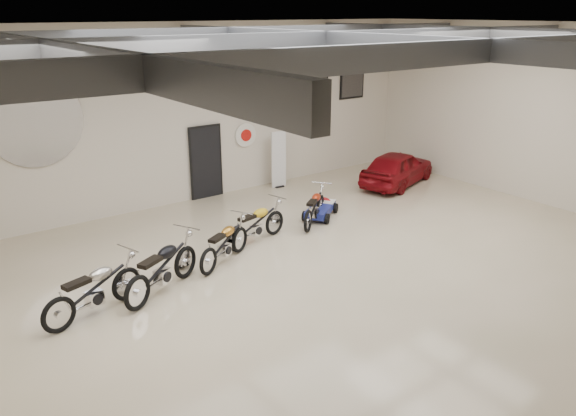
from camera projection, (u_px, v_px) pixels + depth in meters
floor at (321, 271)px, 11.98m from camera, size 16.00×12.00×0.01m
ceiling at (327, 26)px, 10.32m from camera, size 16.00×12.00×0.01m
back_wall at (186, 115)px, 15.71m from camera, size 16.00×0.02×5.00m
right_wall at (544, 116)px, 15.63m from camera, size 0.02×12.00×5.00m
ceiling_beams at (326, 40)px, 10.40m from camera, size 15.80×11.80×0.32m
door at (206, 163)px, 16.43m from camera, size 0.92×0.08×2.10m
logo_plaque at (34, 120)px, 13.33m from camera, size 2.30×0.06×1.16m
poster_left at (275, 85)px, 17.16m from camera, size 1.05×0.08×1.35m
poster_mid at (315, 82)px, 18.05m from camera, size 1.05×0.08×1.35m
poster_right at (352, 78)px, 18.95m from camera, size 1.05×0.08×1.35m
oil_sign at (246, 135)px, 17.00m from camera, size 0.72×0.10×0.72m
banner_stand at (279, 159)px, 17.43m from camera, size 0.51×0.24×1.81m
motorcycle_silver at (93, 289)px, 10.10m from camera, size 2.14×1.20×1.06m
motorcycle_black at (162, 267)px, 10.91m from camera, size 2.20×1.58×1.11m
motorcycle_gold at (224, 243)px, 12.24m from camera, size 1.91×1.38×0.97m
motorcycle_yellow at (256, 223)px, 13.33m from camera, size 1.98×1.00×0.99m
motorcycle_red at (314, 207)px, 14.53m from camera, size 1.77×1.51×0.93m
go_kart at (322, 205)px, 15.18m from camera, size 1.69×1.47×0.57m
vintage_car at (397, 168)px, 17.80m from camera, size 2.25×3.49×1.11m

